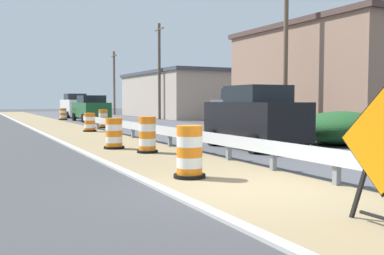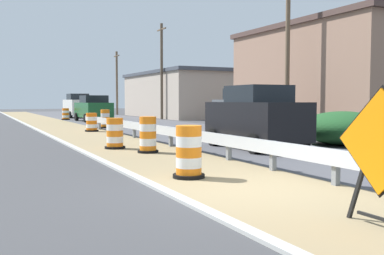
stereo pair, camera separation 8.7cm
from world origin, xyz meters
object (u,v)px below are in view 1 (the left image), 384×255
traffic_barrel_nearest (190,154)px  car_lead_far_lane (75,106)px  traffic_barrel_mid (114,135)px  car_mid_far_lane (73,105)px  traffic_barrel_farthest (63,115)px  car_lead_near_lane (91,108)px  utility_pole_mid (159,70)px  traffic_barrel_far (103,120)px  car_trailing_near_lane (246,111)px  utility_pole_near (286,40)px  warning_sign_diamond (383,149)px  utility_pole_far (114,82)px  traffic_barrel_close (147,136)px  traffic_barrel_farther (90,123)px  car_trailing_far_lane (255,117)px

traffic_barrel_nearest → car_lead_far_lane: bearing=82.3°
traffic_barrel_mid → car_mid_far_lane: (7.42, 42.94, 0.50)m
traffic_barrel_nearest → car_mid_far_lane: 49.76m
car_mid_far_lane → traffic_barrel_mid: bearing=-7.9°
traffic_barrel_mid → traffic_barrel_farthest: bearing=83.8°
car_lead_near_lane → utility_pole_mid: bearing=-81.0°
traffic_barrel_mid → car_lead_far_lane: car_lead_far_lane is taller
traffic_barrel_nearest → traffic_barrel_mid: bearing=88.1°
traffic_barrel_nearest → traffic_barrel_mid: size_ratio=1.07×
utility_pole_mid → traffic_barrel_farthest: bearing=163.8°
traffic_barrel_far → car_trailing_near_lane: bearing=-55.5°
utility_pole_near → warning_sign_diamond: bearing=-124.4°
utility_pole_far → car_lead_near_lane: bearing=-113.2°
traffic_barrel_close → traffic_barrel_nearest: bearing=-99.8°
traffic_barrel_nearest → car_lead_far_lane: size_ratio=0.27×
car_trailing_near_lane → utility_pole_far: (2.39, 30.40, 2.60)m
warning_sign_diamond → car_trailing_near_lane: car_trailing_near_lane is taller
warning_sign_diamond → traffic_barrel_farthest: 33.89m
traffic_barrel_nearest → car_lead_near_lane: car_lead_near_lane is taller
traffic_barrel_mid → utility_pole_near: bearing=20.9°
car_lead_near_lane → utility_pole_mid: utility_pole_mid is taller
warning_sign_diamond → traffic_barrel_nearest: warning_sign_diamond is taller
traffic_barrel_nearest → utility_pole_mid: size_ratio=0.14×
traffic_barrel_mid → car_mid_far_lane: bearing=80.2°
traffic_barrel_far → car_mid_far_lane: bearing=81.5°
traffic_barrel_farthest → utility_pole_far: utility_pole_far is taller
utility_pole_far → utility_pole_near: bearing=-89.5°
car_mid_far_lane → traffic_barrel_close: bearing=-6.8°
traffic_barrel_nearest → utility_pole_mid: bearing=68.9°
warning_sign_diamond → car_lead_near_lane: bearing=-96.4°
traffic_barrel_close → car_lead_far_lane: car_lead_far_lane is taller
utility_pole_far → traffic_barrel_close: bearing=-105.0°
utility_pole_far → warning_sign_diamond: bearing=-102.3°
car_trailing_near_lane → utility_pole_mid: bearing=171.7°
traffic_barrel_far → car_lead_near_lane: car_lead_near_lane is taller
traffic_barrel_far → traffic_barrel_farther: 2.96m
traffic_barrel_farther → warning_sign_diamond: bearing=-92.4°
car_lead_near_lane → traffic_barrel_close: bearing=169.3°
traffic_barrel_farther → utility_pole_mid: 15.80m
traffic_barrel_farthest → car_trailing_far_lane: car_trailing_far_lane is taller
car_trailing_far_lane → traffic_barrel_close: bearing=83.9°
utility_pole_near → utility_pole_far: 30.11m
traffic_barrel_far → utility_pole_near: size_ratio=0.12×
traffic_barrel_close → car_lead_near_lane: size_ratio=0.25×
car_lead_near_lane → car_trailing_near_lane: size_ratio=1.04×
traffic_barrel_nearest → traffic_barrel_farthest: size_ratio=1.14×
utility_pole_near → car_mid_far_lane: bearing=94.4°
traffic_barrel_mid → car_lead_near_lane: car_lead_near_lane is taller
warning_sign_diamond → traffic_barrel_farther: bearing=-92.0°
traffic_barrel_farther → utility_pole_near: 11.14m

